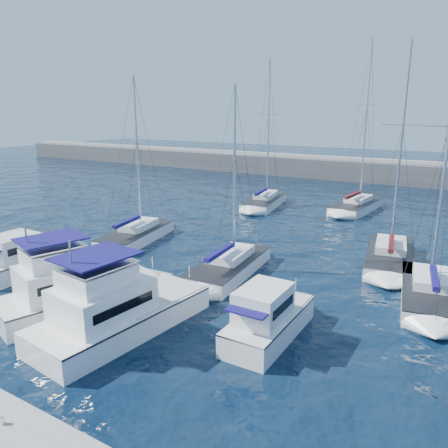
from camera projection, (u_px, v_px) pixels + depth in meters
The scene contains 14 objects.
ground at pixel (193, 313), 23.73m from camera, with size 220.00×220.00×0.00m, color black.
breakwater at pixel (389, 175), 66.53m from camera, with size 160.00×6.00×4.45m.
dock at pixel (4, 432), 14.55m from camera, with size 40.00×2.20×0.60m, color gray.
dock_cleat_centre at pixel (2, 421), 14.44m from camera, with size 0.16×0.16×0.25m, color silver.
motor_yacht_port_outer at pixel (22, 260), 29.24m from camera, with size 2.83×6.21×3.20m.
motor_yacht_port_inner at pixel (72, 290), 23.86m from camera, with size 5.74×9.25×4.69m.
motor_yacht_stbd_inner at pixel (115, 312), 21.34m from camera, with size 4.63×9.51×4.69m.
motor_yacht_stbd_outer at pixel (267, 320), 20.85m from camera, with size 2.41×6.10×3.20m.
sailboat_mid_a at pixel (137, 235), 36.76m from camera, with size 4.60×8.57×13.69m.
sailboat_mid_c at pixel (229, 267), 29.26m from camera, with size 3.75×8.51×12.61m.
sailboat_mid_d at pixel (390, 257), 31.21m from camera, with size 4.56×9.03×15.57m.
sailboat_mid_e at pixel (430, 293), 25.03m from camera, with size 4.28×8.35×15.80m.
sailboat_back_a at pixel (265, 202), 49.88m from camera, with size 4.46×9.16×16.48m.
sailboat_back_b at pixel (357, 206), 47.69m from camera, with size 3.97×8.99×18.17m.
Camera 1 is at (12.66, -17.75, 10.69)m, focal length 35.00 mm.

